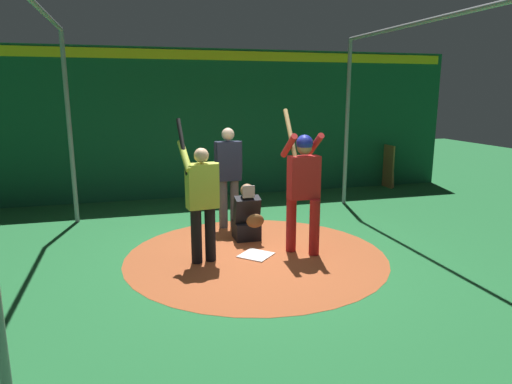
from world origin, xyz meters
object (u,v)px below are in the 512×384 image
at_px(visitor, 202,197).
at_px(bat_rack, 387,167).
at_px(batter, 303,182).
at_px(catcher, 247,218).
at_px(home_plate, 256,255).
at_px(umpire, 228,172).

height_order(visitor, bat_rack, visitor).
bearing_deg(batter, bat_rack, 136.11).
bearing_deg(batter, visitor, -91.19).
bearing_deg(bat_rack, catcher, -54.54).
bearing_deg(home_plate, umpire, -177.45).
bearing_deg(home_plate, bat_rack, 131.03).
xyz_separation_m(catcher, bat_rack, (-3.17, 4.45, 0.13)).
height_order(batter, bat_rack, batter).
height_order(catcher, bat_rack, bat_rack).
bearing_deg(bat_rack, visitor, -53.26).
height_order(home_plate, visitor, visitor).
relative_size(umpire, bat_rack, 1.66).
bearing_deg(visitor, batter, 80.64).
relative_size(batter, bat_rack, 1.99).
distance_m(home_plate, batter, 1.26).
bearing_deg(catcher, home_plate, -5.07).
xyz_separation_m(home_plate, catcher, (-0.76, 0.07, 0.34)).
xyz_separation_m(batter, catcher, (-0.81, -0.62, -0.70)).
bearing_deg(umpire, visitor, -24.61).
relative_size(umpire, visitor, 0.88).
relative_size(home_plate, catcher, 0.46).
bearing_deg(visitor, home_plate, 83.13).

